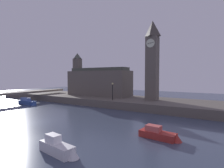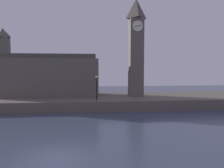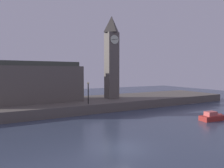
{
  "view_description": "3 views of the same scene",
  "coord_description": "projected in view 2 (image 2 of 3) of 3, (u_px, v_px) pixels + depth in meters",
  "views": [
    {
      "loc": [
        21.89,
        -15.1,
        6.37
      ],
      "look_at": [
        2.08,
        16.6,
        4.71
      ],
      "focal_mm": 28.74,
      "sensor_mm": 36.0,
      "label": 1
    },
    {
      "loc": [
        2.23,
        -13.72,
        5.81
      ],
      "look_at": [
        5.17,
        15.2,
        3.83
      ],
      "focal_mm": 32.9,
      "sensor_mm": 36.0,
      "label": 2
    },
    {
      "loc": [
        -8.68,
        -14.64,
        6.64
      ],
      "look_at": [
        7.48,
        15.66,
        4.57
      ],
      "focal_mm": 31.98,
      "sensor_mm": 36.0,
      "label": 3
    }
  ],
  "objects": [
    {
      "name": "clock_tower",
      "position": [
        136.0,
        46.0,
        33.76
      ],
      "size": [
        2.44,
        2.47,
        15.92
      ],
      "color": "#5B544C",
      "rests_on": "far_embankment"
    },
    {
      "name": "far_embankment",
      "position": [
        78.0,
        101.0,
        33.59
      ],
      "size": [
        70.0,
        12.0,
        1.5
      ],
      "primitive_type": "cube",
      "color": "#5B544C",
      "rests_on": "ground"
    },
    {
      "name": "parliament_hall",
      "position": [
        47.0,
        75.0,
        34.12
      ],
      "size": [
        16.36,
        5.65,
        11.1
      ],
      "color": "#5B544C",
      "rests_on": "far_embankment"
    },
    {
      "name": "ground_plane",
      "position": [
        58.0,
        157.0,
        13.79
      ],
      "size": [
        120.0,
        120.0,
        0.0
      ],
      "primitive_type": "plane",
      "color": "#384256"
    },
    {
      "name": "streetlamp",
      "position": [
        96.0,
        85.0,
        29.08
      ],
      "size": [
        0.36,
        0.36,
        3.52
      ],
      "color": "black",
      "rests_on": "far_embankment"
    }
  ]
}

